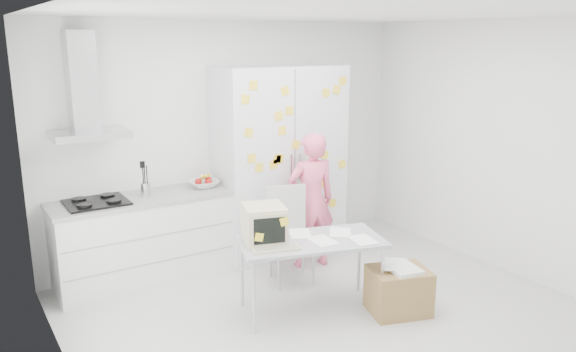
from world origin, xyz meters
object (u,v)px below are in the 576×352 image
desk (282,232)px  cardboard_box (399,290)px  person (311,201)px  chair (289,228)px

desk → cardboard_box: size_ratio=2.27×
person → desk: (-0.87, -0.79, 0.03)m
person → cardboard_box: size_ratio=2.38×
desk → cardboard_box: (0.92, -0.57, -0.57)m
desk → cardboard_box: desk is taller
person → chair: (-0.40, -0.18, -0.19)m
chair → desk: bearing=-111.2°
desk → person: bearing=59.1°
cardboard_box → chair: bearing=110.9°
person → cardboard_box: 1.47m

